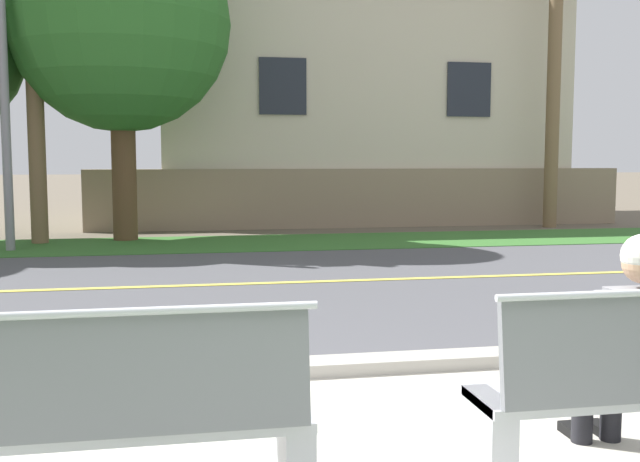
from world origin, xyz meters
TOP-DOWN VIEW (x-y plane):
  - ground_plane at (0.00, 8.00)m, footprint 140.00×140.00m
  - curb_edge at (0.00, 2.35)m, footprint 44.00×0.30m
  - street_asphalt at (0.00, 6.50)m, footprint 52.00×8.00m
  - road_centre_line at (0.00, 6.50)m, footprint 48.00×0.14m
  - far_verge_grass at (0.00, 11.19)m, footprint 48.00×2.80m
  - bench_left at (-1.32, 0.27)m, footprint 1.79×0.48m
  - seated_person_grey at (1.32, 0.44)m, footprint 0.52×0.68m
  - streetlamp at (-4.03, 11.00)m, footprint 0.24×2.10m
  - shade_tree_centre at (-2.00, 12.10)m, footprint 4.31×4.31m
  - garden_wall at (3.31, 14.13)m, footprint 13.00×0.36m
  - house_across_street at (3.60, 17.32)m, footprint 10.92×6.91m

SIDE VIEW (x-z plane):
  - ground_plane at x=0.00m, z-range 0.00..0.00m
  - street_asphalt at x=0.00m, z-range 0.00..0.01m
  - far_verge_grass at x=0.00m, z-range 0.00..0.02m
  - road_centre_line at x=0.00m, z-range 0.01..0.01m
  - curb_edge at x=0.00m, z-range 0.00..0.11m
  - bench_left at x=-1.32m, z-range -0.05..0.96m
  - seated_person_grey at x=1.32m, z-range 0.05..1.30m
  - garden_wall at x=3.31m, z-range 0.00..1.40m
  - house_across_street at x=3.60m, z-range 0.04..6.65m
  - streetlamp at x=-4.03m, z-range 0.50..7.23m
  - shade_tree_centre at x=-2.00m, z-range 1.07..8.18m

